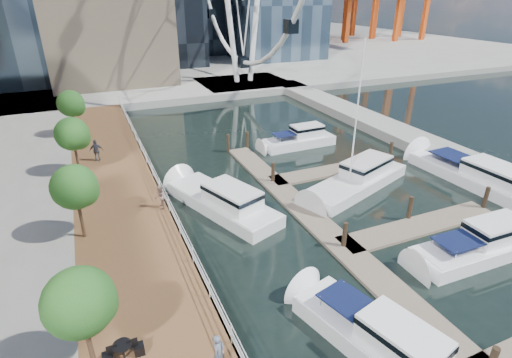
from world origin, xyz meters
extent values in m
cube|color=brown|center=(-9.00, 15.00, 0.50)|extent=(6.00, 60.00, 1.00)
cube|color=#595954|center=(-6.00, 15.00, 0.50)|extent=(0.25, 60.00, 1.00)
cube|color=gray|center=(0.00, 102.00, 0.50)|extent=(200.00, 114.00, 1.00)
cube|color=gray|center=(20.00, 20.00, 0.50)|extent=(4.00, 60.00, 1.00)
cube|color=gray|center=(14.00, 52.00, 0.50)|extent=(14.00, 12.00, 1.00)
cube|color=#6D6051|center=(3.00, 10.00, 0.10)|extent=(2.00, 32.00, 0.20)
cube|color=#6D6051|center=(9.00, 8.00, 0.10)|extent=(12.00, 2.00, 0.20)
cube|color=#6D6051|center=(9.00, 18.00, 0.10)|extent=(12.00, 2.00, 0.20)
cylinder|color=#3F2B1C|center=(-11.40, 4.00, 2.20)|extent=(0.20, 0.20, 2.40)
sphere|color=#265B1E|center=(-11.40, 4.00, 4.30)|extent=(2.60, 2.60, 2.60)
cylinder|color=#3F2B1C|center=(-11.40, 14.00, 2.20)|extent=(0.20, 0.20, 2.40)
sphere|color=#265B1E|center=(-11.40, 14.00, 4.30)|extent=(2.60, 2.60, 2.60)
cylinder|color=#3F2B1C|center=(-11.40, 24.00, 2.20)|extent=(0.20, 0.20, 2.40)
sphere|color=#265B1E|center=(-11.40, 24.00, 4.30)|extent=(2.60, 2.60, 2.60)
cylinder|color=#3F2B1C|center=(-11.40, 34.00, 2.20)|extent=(0.20, 0.20, 2.40)
sphere|color=#265B1E|center=(-11.40, 34.00, 4.30)|extent=(2.60, 2.60, 2.60)
imported|color=slate|center=(-6.97, 2.01, 1.85)|extent=(0.72, 0.73, 1.71)
imported|color=#8E6D62|center=(-6.53, 15.60, 1.83)|extent=(0.75, 0.90, 1.66)
imported|color=#383B46|center=(-9.87, 26.14, 1.94)|extent=(1.14, 0.57, 1.87)
camera|label=1|loc=(-9.97, -8.51, 14.31)|focal=28.00mm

